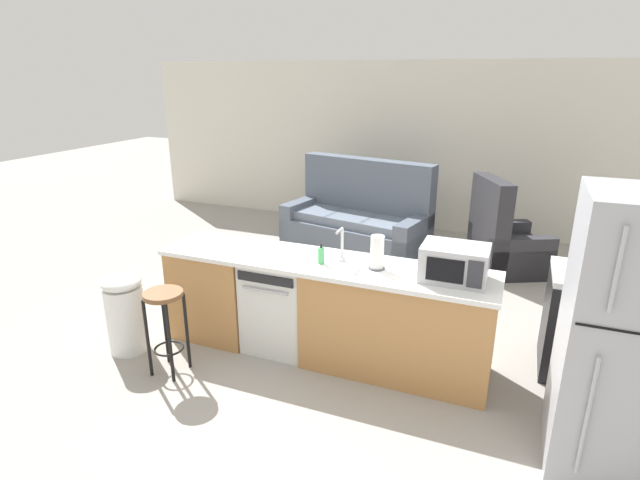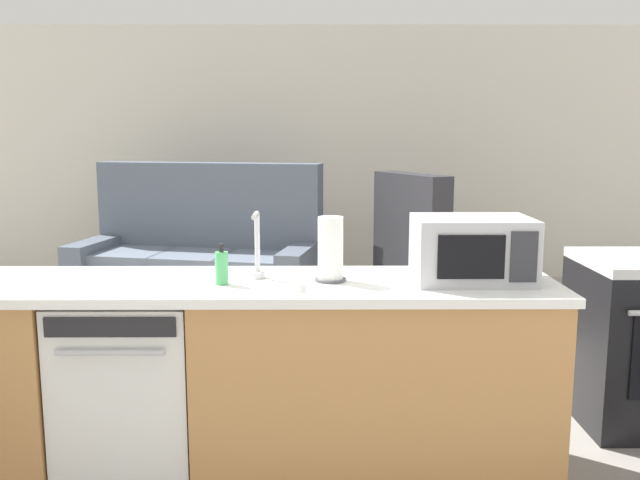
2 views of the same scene
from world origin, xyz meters
name	(u,v)px [view 2 (image 2 of 2)]	position (x,y,z in m)	size (l,w,h in m)	color
ground_plane	(193,473)	(0.00, 0.00, 0.00)	(24.00, 24.00, 0.00)	gray
wall_back	(290,154)	(0.30, 4.20, 1.30)	(10.00, 0.06, 2.60)	silver
kitchen_counter	(243,386)	(0.24, 0.00, 0.42)	(2.94, 0.66, 0.90)	#B77F47
dishwasher	(134,386)	(-0.25, 0.00, 0.42)	(0.58, 0.61, 0.84)	silver
microwave	(472,249)	(1.24, 0.00, 1.04)	(0.50, 0.37, 0.28)	#B7B7BC
sink_faucet	(257,250)	(0.31, 0.04, 1.03)	(0.07, 0.18, 0.30)	silver
paper_towel_roll	(330,250)	(0.63, 0.00, 1.04)	(0.14, 0.14, 0.28)	#4C4C51
soap_bottle	(222,268)	(0.17, -0.06, 0.97)	(0.06, 0.06, 0.18)	#4CB266
couch	(202,266)	(-0.42, 2.82, 0.39)	(2.14, 1.30, 1.27)	#515B6B
armchair	(429,274)	(1.53, 2.71, 0.35)	(1.09, 1.12, 1.20)	#2D2D33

